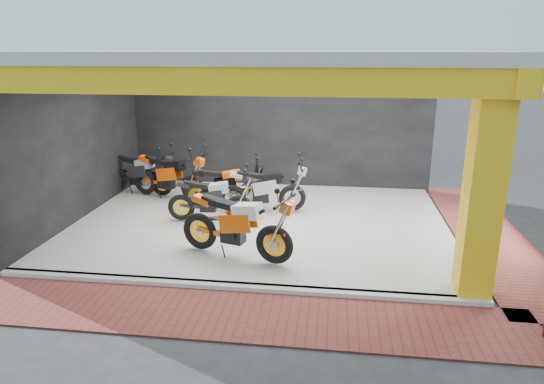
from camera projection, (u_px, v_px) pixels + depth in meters
The scene contains 17 objects.
ground at pixel (244, 263), 8.80m from camera, with size 80.00×80.00×0.00m, color #2D2D30.
showroom_floor at pixel (261, 223), 10.69m from camera, with size 8.00×6.00×0.10m, color white.
showroom_ceiling at pixel (260, 56), 9.68m from camera, with size 8.40×6.40×0.20m, color beige.
back_wall at pixel (278, 125), 13.15m from camera, with size 8.20×0.20×3.50m, color black.
left_wall at pixel (78, 142), 10.72m from camera, with size 0.20×6.20×3.50m, color black.
corner_column at pixel (484, 190), 7.12m from camera, with size 0.50×0.50×3.50m, color yellow.
header_beam_front at pixel (228, 81), 6.91m from camera, with size 8.40×0.30×0.40m, color yellow.
header_beam_right at pixel (466, 73), 9.26m from camera, with size 0.30×6.40×0.40m, color yellow.
floor_kerb at pixel (233, 287), 7.82m from camera, with size 8.00×0.20×0.10m, color white.
paver_front at pixel (221, 314), 7.09m from camera, with size 9.00×1.40×0.03m, color brown.
paver_right at pixel (488, 235), 10.10m from camera, with size 1.40×7.00×0.03m, color brown.
moto_hero at pixel (274, 226), 8.30m from camera, with size 2.36×0.87×1.44m, color #E65209, non-canonical shape.
moto_row_a at pixel (239, 195), 10.45m from camera, with size 1.96×0.73×1.20m, color black, non-canonical shape.
moto_row_b at pixel (293, 185), 11.08m from camera, with size 2.10×0.78×1.28m, color #A8ABB0, non-canonical shape.
moto_row_c at pixel (250, 182), 11.47m from camera, with size 1.99×0.74×1.22m, color black, non-canonical shape.
moto_row_d at pixel (192, 175), 11.76m from camera, with size 2.26×0.84×1.38m, color #F54E0A, non-canonical shape.
moto_row_e at pixel (161, 172), 12.27m from camera, with size 2.10×0.78×1.28m, color black, non-canonical shape.
Camera 1 is at (1.56, -7.93, 3.74)m, focal length 32.00 mm.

